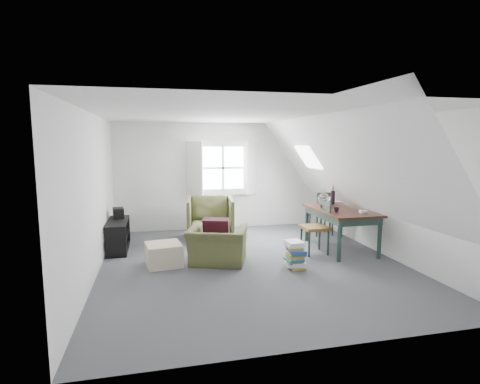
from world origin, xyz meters
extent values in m
plane|color=#47474C|center=(0.00, 0.00, 0.00)|extent=(5.50, 5.50, 0.00)
plane|color=white|center=(0.00, 0.00, 2.50)|extent=(5.50, 5.50, 0.00)
plane|color=silver|center=(0.00, 2.75, 1.25)|extent=(5.00, 0.00, 5.00)
plane|color=silver|center=(0.00, -2.75, 1.25)|extent=(5.00, 0.00, 5.00)
plane|color=silver|center=(-2.50, 0.00, 1.25)|extent=(0.00, 5.50, 5.50)
plane|color=silver|center=(2.50, 0.00, 1.25)|extent=(0.00, 5.50, 5.50)
plane|color=white|center=(-1.55, 0.00, 1.78)|extent=(3.19, 5.50, 4.48)
plane|color=white|center=(1.55, 0.00, 1.78)|extent=(3.19, 5.50, 4.48)
cube|color=white|center=(0.00, 2.73, 1.45)|extent=(1.30, 0.04, 1.30)
cube|color=white|center=(-0.68, 2.57, 1.45)|extent=(0.35, 0.35, 1.25)
cube|color=white|center=(0.68, 2.57, 1.45)|extent=(0.35, 0.35, 1.25)
cube|color=white|center=(0.00, 2.72, 1.45)|extent=(1.00, 0.02, 1.00)
cube|color=white|center=(0.00, 2.70, 1.45)|extent=(1.08, 0.04, 0.05)
cube|color=white|center=(0.00, 2.70, 1.45)|extent=(0.05, 0.04, 1.08)
cube|color=white|center=(1.55, 1.30, 1.75)|extent=(0.35, 0.75, 0.47)
imported|color=#484C27|center=(-0.56, 0.14, 0.00)|extent=(1.18, 1.10, 0.62)
imported|color=#484C27|center=(-0.45, 1.77, 0.00)|extent=(1.08, 1.10, 0.90)
cube|color=#3C101C|center=(-0.56, 0.29, 0.54)|extent=(0.50, 0.38, 0.47)
cube|color=#C0AE92|center=(-1.47, 0.22, 0.19)|extent=(0.63, 0.63, 0.37)
cube|color=black|center=(1.88, 0.44, 0.77)|extent=(0.95, 1.58, 0.04)
cube|color=#1F342F|center=(1.88, 0.44, 0.68)|extent=(0.84, 1.47, 0.13)
cylinder|color=#1F342F|center=(1.49, -0.27, 0.37)|extent=(0.07, 0.07, 0.75)
cylinder|color=#1F342F|center=(2.27, -0.27, 0.37)|extent=(0.07, 0.07, 0.75)
cylinder|color=#1F342F|center=(1.49, 1.14, 0.37)|extent=(0.07, 0.07, 0.75)
cylinder|color=#1F342F|center=(2.27, 1.14, 0.37)|extent=(0.07, 0.07, 0.75)
sphere|color=silver|center=(1.73, 0.89, 0.92)|extent=(0.24, 0.24, 0.24)
cylinder|color=silver|center=(1.73, 0.89, 1.07)|extent=(0.08, 0.08, 0.13)
cylinder|color=black|center=(1.98, 0.99, 0.93)|extent=(0.09, 0.09, 0.28)
cylinder|color=#3F2D1E|center=(1.98, 0.99, 1.23)|extent=(0.03, 0.06, 0.50)
cylinder|color=#3F2D1E|center=(2.00, 1.00, 1.23)|extent=(0.05, 0.07, 0.50)
cylinder|color=#3F2D1E|center=(1.97, 0.98, 1.23)|extent=(0.06, 0.08, 0.50)
imported|color=black|center=(1.63, 0.14, 0.79)|extent=(0.13, 0.13, 0.09)
cube|color=white|center=(2.08, -0.01, 0.81)|extent=(0.13, 0.09, 0.04)
cube|color=brown|center=(2.02, 1.60, 0.49)|extent=(0.46, 0.46, 0.05)
cylinder|color=#1F342F|center=(2.21, 1.79, 0.24)|extent=(0.04, 0.04, 0.47)
cylinder|color=#1F342F|center=(2.21, 1.41, 0.24)|extent=(0.04, 0.04, 0.47)
cylinder|color=#1F342F|center=(1.84, 1.79, 0.24)|extent=(0.04, 0.04, 0.47)
cylinder|color=#1F342F|center=(1.84, 1.41, 0.24)|extent=(0.04, 0.04, 0.47)
cylinder|color=#1F342F|center=(2.21, 1.39, 0.73)|extent=(0.04, 0.04, 0.49)
cylinder|color=#1F342F|center=(1.84, 1.39, 0.73)|extent=(0.04, 0.04, 0.49)
cube|color=#1F342F|center=(2.02, 1.39, 0.93)|extent=(0.37, 0.03, 0.09)
cube|color=#1F342F|center=(2.02, 1.39, 0.79)|extent=(0.37, 0.03, 0.07)
cube|color=brown|center=(1.28, 0.29, 0.49)|extent=(0.46, 0.46, 0.05)
cylinder|color=#1F342F|center=(1.10, 0.48, 0.23)|extent=(0.04, 0.04, 0.47)
cylinder|color=#1F342F|center=(1.47, 0.48, 0.23)|extent=(0.04, 0.04, 0.47)
cylinder|color=#1F342F|center=(1.10, 0.11, 0.23)|extent=(0.04, 0.04, 0.47)
cylinder|color=#1F342F|center=(1.47, 0.11, 0.23)|extent=(0.04, 0.04, 0.47)
cylinder|color=#1F342F|center=(1.49, 0.48, 0.73)|extent=(0.04, 0.04, 0.49)
cylinder|color=#1F342F|center=(1.49, 0.11, 0.73)|extent=(0.04, 0.04, 0.49)
cube|color=#1F342F|center=(1.49, 0.29, 0.93)|extent=(0.03, 0.37, 0.09)
cube|color=#1F342F|center=(1.49, 0.29, 0.78)|extent=(0.03, 0.37, 0.07)
cube|color=black|center=(-2.30, 1.35, 0.01)|extent=(0.37, 1.11, 0.03)
cube|color=black|center=(-2.30, 1.35, 0.28)|extent=(0.37, 1.11, 0.03)
cube|color=black|center=(-2.30, 1.35, 0.56)|extent=(0.37, 1.11, 0.03)
cube|color=black|center=(-2.30, 0.81, 0.28)|extent=(0.37, 0.03, 0.56)
cube|color=black|center=(-2.30, 1.89, 0.28)|extent=(0.37, 0.03, 0.56)
cube|color=#264C99|center=(-2.30, 1.03, 0.12)|extent=(0.17, 0.19, 0.20)
cube|color=red|center=(-2.30, 1.45, 0.12)|extent=(0.17, 0.22, 0.20)
cube|color=white|center=(-2.30, 1.17, 0.39)|extent=(0.17, 0.20, 0.19)
cube|color=black|center=(-2.30, 1.60, 0.66)|extent=(0.24, 0.30, 0.22)
cube|color=#B29933|center=(0.66, -0.39, 0.02)|extent=(0.24, 0.31, 0.04)
cube|color=white|center=(0.62, -0.37, 0.06)|extent=(0.30, 0.34, 0.04)
cube|color=white|center=(0.67, -0.39, 0.10)|extent=(0.25, 0.33, 0.04)
cube|color=#337F4C|center=(0.61, -0.39, 0.13)|extent=(0.25, 0.31, 0.03)
cube|color=#264C99|center=(0.64, -0.41, 0.16)|extent=(0.27, 0.35, 0.03)
cube|color=#B29933|center=(0.63, -0.39, 0.19)|extent=(0.24, 0.31, 0.03)
cube|color=#B29933|center=(0.64, -0.37, 0.22)|extent=(0.27, 0.34, 0.04)
cube|color=#264C99|center=(0.67, -0.41, 0.26)|extent=(0.27, 0.35, 0.04)
cube|color=#264C99|center=(0.65, -0.41, 0.30)|extent=(0.28, 0.34, 0.04)
cube|color=#B29933|center=(0.64, -0.35, 0.34)|extent=(0.25, 0.32, 0.04)
cube|color=white|center=(0.62, -0.36, 0.38)|extent=(0.26, 0.29, 0.05)
cube|color=white|center=(0.63, -0.36, 0.43)|extent=(0.26, 0.31, 0.04)
camera|label=1|loc=(-1.58, -5.99, 2.07)|focal=28.00mm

